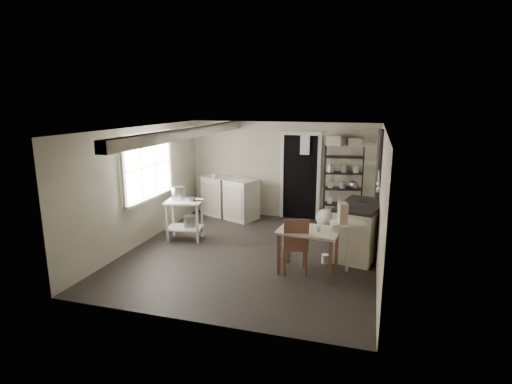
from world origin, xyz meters
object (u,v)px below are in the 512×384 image
(shelf_rack, at_px, (343,184))
(work_table, at_px, (308,250))
(chair, at_px, (295,244))
(flour_sack, at_px, (324,218))
(stockpot, at_px, (178,194))
(base_cabinets, at_px, (230,198))
(prep_table, at_px, (185,221))
(stove, at_px, (359,232))

(shelf_rack, bearing_deg, work_table, -106.25)
(chair, xyz_separation_m, flour_sack, (0.19, 2.50, -0.24))
(stockpot, height_order, base_cabinets, stockpot)
(prep_table, bearing_deg, chair, -20.91)
(prep_table, height_order, stockpot, stockpot)
(base_cabinets, distance_m, work_table, 3.58)
(prep_table, bearing_deg, stockpot, 154.75)
(shelf_rack, relative_size, stove, 1.45)
(base_cabinets, height_order, shelf_rack, shelf_rack)
(shelf_rack, xyz_separation_m, work_table, (-0.31, -2.87, -0.57))
(work_table, distance_m, chair, 0.24)
(chair, height_order, flour_sack, chair)
(stove, bearing_deg, flour_sack, 131.73)
(stove, relative_size, chair, 1.29)
(base_cabinets, xyz_separation_m, stove, (3.12, -1.71, -0.02))
(base_cabinets, relative_size, chair, 1.52)
(chair, distance_m, flour_sack, 2.51)
(base_cabinets, xyz_separation_m, chair, (2.13, -2.76, 0.02))
(shelf_rack, xyz_separation_m, chair, (-0.52, -2.92, -0.46))
(flour_sack, bearing_deg, prep_table, -149.35)
(base_cabinets, distance_m, stove, 3.56)
(base_cabinets, xyz_separation_m, work_table, (2.34, -2.71, -0.08))
(stockpot, distance_m, work_table, 3.03)
(stove, relative_size, work_table, 1.28)
(work_table, distance_m, flour_sack, 2.44)
(base_cabinets, height_order, work_table, base_cabinets)
(flour_sack, bearing_deg, stockpot, -152.08)
(stove, bearing_deg, base_cabinets, 164.11)
(stockpot, bearing_deg, shelf_rack, 31.39)
(stove, bearing_deg, chair, -120.31)
(prep_table, distance_m, flour_sack, 3.07)
(prep_table, height_order, base_cabinets, base_cabinets)
(base_cabinets, height_order, chair, chair)
(stockpot, xyz_separation_m, stove, (3.60, 0.04, -0.50))
(flour_sack, bearing_deg, stove, -61.12)
(work_table, height_order, flour_sack, work_table)
(stockpot, height_order, chair, stockpot)
(base_cabinets, bearing_deg, flour_sack, 15.01)
(stove, bearing_deg, shelf_rack, 116.78)
(shelf_rack, distance_m, stove, 1.99)
(shelf_rack, relative_size, work_table, 1.86)
(chair, relative_size, flour_sack, 2.18)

